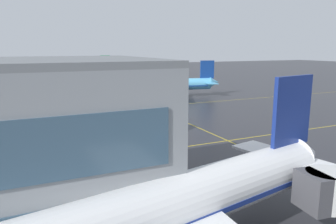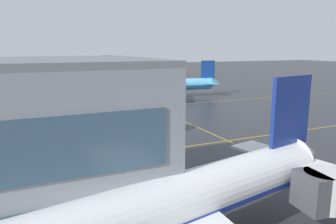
# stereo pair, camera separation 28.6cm
# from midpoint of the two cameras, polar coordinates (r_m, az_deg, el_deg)

# --- Properties ---
(airliner_front_gate) EXTENTS (40.76, 34.66, 12.72)m
(airliner_front_gate) POSITION_cam_midpoint_polar(r_m,az_deg,el_deg) (22.30, -4.24, -17.69)
(airliner_front_gate) COLOR white
(airliner_front_gate) RESTS_ON ground
(airliner_second_row) EXTENTS (38.20, 32.89, 11.87)m
(airliner_second_row) POSITION_cam_midpoint_polar(r_m,az_deg,el_deg) (53.98, -18.43, -1.17)
(airliner_second_row) COLOR white
(airliner_second_row) RESTS_ON ground
(airliner_third_row) EXTENTS (35.91, 30.49, 11.23)m
(airliner_third_row) POSITION_cam_midpoint_polar(r_m,az_deg,el_deg) (100.97, -0.61, 4.83)
(airliner_third_row) COLOR #5BB7E5
(airliner_third_row) RESTS_ON ground
(airliner_far_left_stand) EXTENTS (35.29, 30.55, 11.01)m
(airliner_far_left_stand) POSITION_cam_midpoint_polar(r_m,az_deg,el_deg) (122.30, -19.14, 5.30)
(airliner_far_left_stand) COLOR blue
(airliner_far_left_stand) RESTS_ON ground
(airliner_far_right_stand) EXTENTS (36.03, 30.81, 11.50)m
(airliner_far_right_stand) POSITION_cam_midpoint_polar(r_m,az_deg,el_deg) (166.66, -6.14, 7.34)
(airliner_far_right_stand) COLOR white
(airliner_far_right_stand) RESTS_ON ground
(airliner_distant_taxiway) EXTENTS (33.36, 28.51, 10.38)m
(airliner_distant_taxiway) POSITION_cam_midpoint_polar(r_m,az_deg,el_deg) (193.69, -17.84, 7.29)
(airliner_distant_taxiway) COLOR orange
(airliner_distant_taxiway) RESTS_ON ground
(taxiway_markings) EXTENTS (166.53, 114.72, 0.01)m
(taxiway_markings) POSITION_cam_midpoint_polar(r_m,az_deg,el_deg) (54.63, 10.37, -5.00)
(taxiway_markings) COLOR yellow
(taxiway_markings) RESTS_ON ground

